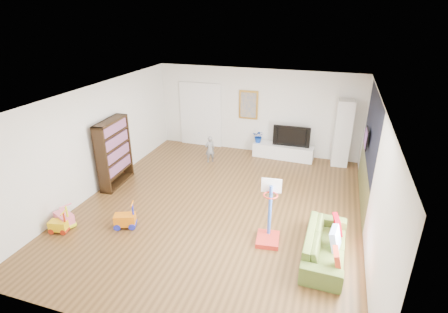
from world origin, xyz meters
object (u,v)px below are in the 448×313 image
(media_console, at_px, (283,151))
(bookshelf, at_px, (114,153))
(basketball_hoop, at_px, (269,213))
(sofa, at_px, (325,245))

(media_console, height_order, bookshelf, bookshelf)
(basketball_hoop, bearing_deg, bookshelf, 157.17)
(media_console, bearing_deg, bookshelf, -139.37)
(media_console, height_order, basketball_hoop, basketball_hoop)
(bookshelf, xyz_separation_m, sofa, (5.50, -1.41, -0.62))
(media_console, xyz_separation_m, bookshelf, (-3.98, -3.13, 0.68))
(media_console, distance_m, sofa, 4.78)
(sofa, bearing_deg, bookshelf, 77.31)
(media_console, bearing_deg, sofa, -68.95)
(media_console, relative_size, sofa, 1.01)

